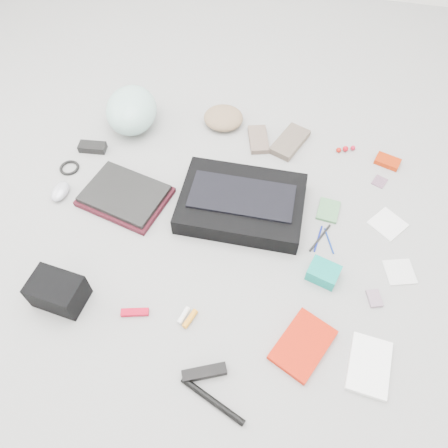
% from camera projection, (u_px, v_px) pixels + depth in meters
% --- Properties ---
extents(ground_plane, '(4.00, 4.00, 0.00)m').
position_uv_depth(ground_plane, '(224.00, 231.00, 1.79)').
color(ground_plane, gray).
extents(messenger_bag, '(0.52, 0.37, 0.08)m').
position_uv_depth(messenger_bag, '(242.00, 203.00, 1.82)').
color(messenger_bag, black).
rests_on(messenger_bag, ground_plane).
extents(bag_flap, '(0.43, 0.20, 0.01)m').
position_uv_depth(bag_flap, '(242.00, 196.00, 1.78)').
color(bag_flap, black).
rests_on(bag_flap, messenger_bag).
extents(laptop_sleeve, '(0.40, 0.34, 0.02)m').
position_uv_depth(laptop_sleeve, '(125.00, 197.00, 1.88)').
color(laptop_sleeve, '#401019').
rests_on(laptop_sleeve, ground_plane).
extents(laptop, '(0.37, 0.31, 0.02)m').
position_uv_depth(laptop, '(124.00, 194.00, 1.86)').
color(laptop, black).
rests_on(laptop, laptop_sleeve).
extents(bike_helmet, '(0.30, 0.35, 0.18)m').
position_uv_depth(bike_helmet, '(131.00, 110.00, 2.08)').
color(bike_helmet, '#A3D6CC').
rests_on(bike_helmet, ground_plane).
extents(beanie, '(0.20, 0.19, 0.07)m').
position_uv_depth(beanie, '(223.00, 118.00, 2.13)').
color(beanie, '#8B6E51').
rests_on(beanie, ground_plane).
extents(mitten_left, '(0.13, 0.19, 0.03)m').
position_uv_depth(mitten_left, '(258.00, 139.00, 2.08)').
color(mitten_left, '#735E52').
rests_on(mitten_left, ground_plane).
extents(mitten_right, '(0.18, 0.24, 0.03)m').
position_uv_depth(mitten_right, '(290.00, 142.00, 2.06)').
color(mitten_right, brown).
rests_on(mitten_right, ground_plane).
extents(power_brick, '(0.13, 0.07, 0.03)m').
position_uv_depth(power_brick, '(93.00, 147.00, 2.04)').
color(power_brick, black).
rests_on(power_brick, ground_plane).
extents(cable_coil, '(0.10, 0.10, 0.01)m').
position_uv_depth(cable_coil, '(69.00, 168.00, 1.98)').
color(cable_coil, black).
rests_on(cable_coil, ground_plane).
extents(mouse, '(0.07, 0.11, 0.04)m').
position_uv_depth(mouse, '(60.00, 191.00, 1.89)').
color(mouse, '#AEAFBD').
rests_on(mouse, ground_plane).
extents(camera_bag, '(0.20, 0.15, 0.12)m').
position_uv_depth(camera_bag, '(58.00, 292.00, 1.57)').
color(camera_bag, black).
rests_on(camera_bag, ground_plane).
extents(multitool, '(0.10, 0.05, 0.02)m').
position_uv_depth(multitool, '(135.00, 312.00, 1.58)').
color(multitool, '#A70119').
rests_on(multitool, ground_plane).
extents(toiletry_tube_white, '(0.03, 0.07, 0.02)m').
position_uv_depth(toiletry_tube_white, '(184.00, 315.00, 1.57)').
color(toiletry_tube_white, white).
rests_on(toiletry_tube_white, ground_plane).
extents(toiletry_tube_orange, '(0.04, 0.08, 0.02)m').
position_uv_depth(toiletry_tube_orange, '(190.00, 319.00, 1.56)').
color(toiletry_tube_orange, orange).
rests_on(toiletry_tube_orange, ground_plane).
extents(u_lock, '(0.15, 0.10, 0.03)m').
position_uv_depth(u_lock, '(204.00, 373.00, 1.45)').
color(u_lock, black).
rests_on(u_lock, ground_plane).
extents(bike_pump, '(0.23, 0.11, 0.02)m').
position_uv_depth(bike_pump, '(212.00, 401.00, 1.40)').
color(bike_pump, black).
rests_on(bike_pump, ground_plane).
extents(book_red, '(0.23, 0.27, 0.02)m').
position_uv_depth(book_red, '(303.00, 345.00, 1.51)').
color(book_red, red).
rests_on(book_red, ground_plane).
extents(book_white, '(0.15, 0.21, 0.02)m').
position_uv_depth(book_white, '(369.00, 366.00, 1.47)').
color(book_white, white).
rests_on(book_white, ground_plane).
extents(notepad, '(0.10, 0.12, 0.01)m').
position_uv_depth(notepad, '(328.00, 210.00, 1.84)').
color(notepad, '#4A814F').
rests_on(notepad, ground_plane).
extents(pen_blue, '(0.02, 0.13, 0.01)m').
position_uv_depth(pen_blue, '(318.00, 239.00, 1.77)').
color(pen_blue, navy).
rests_on(pen_blue, ground_plane).
extents(pen_black, '(0.07, 0.15, 0.01)m').
position_uv_depth(pen_black, '(320.00, 238.00, 1.77)').
color(pen_black, black).
rests_on(pen_black, ground_plane).
extents(pen_navy, '(0.05, 0.12, 0.01)m').
position_uv_depth(pen_navy, '(329.00, 241.00, 1.76)').
color(pen_navy, navy).
rests_on(pen_navy, ground_plane).
extents(accordion_wallet, '(0.13, 0.12, 0.06)m').
position_uv_depth(accordion_wallet, '(323.00, 273.00, 1.65)').
color(accordion_wallet, '#088E7F').
rests_on(accordion_wallet, ground_plane).
extents(card_deck, '(0.07, 0.08, 0.01)m').
position_uv_depth(card_deck, '(374.00, 298.00, 1.61)').
color(card_deck, gray).
rests_on(card_deck, ground_plane).
extents(napkin_top, '(0.17, 0.17, 0.01)m').
position_uv_depth(napkin_top, '(388.00, 224.00, 1.81)').
color(napkin_top, white).
rests_on(napkin_top, ground_plane).
extents(napkin_bottom, '(0.14, 0.14, 0.01)m').
position_uv_depth(napkin_bottom, '(400.00, 272.00, 1.68)').
color(napkin_bottom, silver).
rests_on(napkin_bottom, ground_plane).
extents(lollipop_a, '(0.03, 0.03, 0.02)m').
position_uv_depth(lollipop_a, '(339.00, 150.00, 2.04)').
color(lollipop_a, '#A7130A').
rests_on(lollipop_a, ground_plane).
extents(lollipop_b, '(0.03, 0.03, 0.03)m').
position_uv_depth(lollipop_b, '(345.00, 149.00, 2.04)').
color(lollipop_b, '#B00A17').
rests_on(lollipop_b, ground_plane).
extents(lollipop_c, '(0.03, 0.03, 0.02)m').
position_uv_depth(lollipop_c, '(353.00, 148.00, 2.05)').
color(lollipop_c, '#B3122B').
rests_on(lollipop_c, ground_plane).
extents(altoids_tin, '(0.12, 0.10, 0.02)m').
position_uv_depth(altoids_tin, '(388.00, 161.00, 2.00)').
color(altoids_tin, '#AE2807').
rests_on(altoids_tin, ground_plane).
extents(stamp_sheet, '(0.07, 0.08, 0.00)m').
position_uv_depth(stamp_sheet, '(380.00, 182.00, 1.94)').
color(stamp_sheet, '#765268').
rests_on(stamp_sheet, ground_plane).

